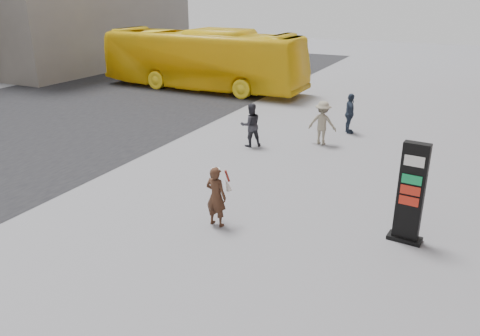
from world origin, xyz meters
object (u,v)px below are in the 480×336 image
at_px(info_pylon, 411,193).
at_px(bus, 202,59).
at_px(woman, 216,196).
at_px(pedestrian_a, 251,125).
at_px(pedestrian_b, 322,123).
at_px(pedestrian_c, 350,113).

xyz_separation_m(info_pylon, bus, (-14.23, 14.12, 0.56)).
xyz_separation_m(woman, bus, (-9.63, 15.49, 0.99)).
distance_m(pedestrian_a, pedestrian_b, 2.89).
height_order(woman, pedestrian_b, pedestrian_b).
xyz_separation_m(bus, pedestrian_a, (7.58, -9.03, -0.97)).
height_order(pedestrian_b, pedestrian_c, pedestrian_b).
relative_size(pedestrian_b, pedestrian_c, 1.01).
bearing_deg(pedestrian_c, bus, 36.79).
xyz_separation_m(pedestrian_a, pedestrian_b, (2.45, 1.52, 0.01)).
distance_m(info_pylon, pedestrian_a, 8.39).
distance_m(info_pylon, woman, 4.82).
height_order(info_pylon, woman, info_pylon).
xyz_separation_m(info_pylon, pedestrian_a, (-6.65, 5.10, -0.41)).
relative_size(woman, bus, 0.12).
bearing_deg(pedestrian_b, pedestrian_a, 29.83).
xyz_separation_m(info_pylon, woman, (-4.60, -1.36, -0.43)).
xyz_separation_m(info_pylon, pedestrian_b, (-4.20, 6.62, -0.40)).
relative_size(info_pylon, pedestrian_a, 1.47).
bearing_deg(pedestrian_b, bus, -38.87).
bearing_deg(info_pylon, woman, -158.46).
height_order(bus, pedestrian_c, bus).
height_order(info_pylon, pedestrian_b, info_pylon).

